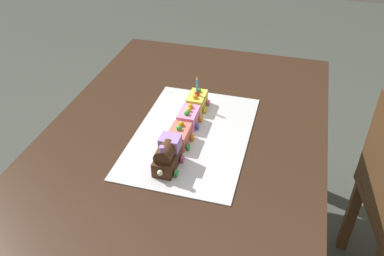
% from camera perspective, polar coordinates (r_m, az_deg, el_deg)
% --- Properties ---
extents(ground_plane, '(8.00, 8.00, 0.00)m').
position_cam_1_polar(ground_plane, '(2.01, -0.56, -17.33)').
color(ground_plane, '#474C44').
extents(dining_table, '(1.40, 1.00, 0.74)m').
position_cam_1_polar(dining_table, '(1.55, -0.69, -3.22)').
color(dining_table, '#382316').
rests_on(dining_table, ground).
extents(cake_board, '(0.60, 0.40, 0.00)m').
position_cam_1_polar(cake_board, '(1.45, 0.00, -1.02)').
color(cake_board, silver).
rests_on(cake_board, dining_table).
extents(cake_locomotive, '(0.14, 0.08, 0.12)m').
position_cam_1_polar(cake_locomotive, '(1.29, -3.33, -3.85)').
color(cake_locomotive, '#472816').
rests_on(cake_locomotive, cake_board).
extents(cake_car_tanker_coral, '(0.10, 0.08, 0.07)m').
position_cam_1_polar(cake_car_tanker_coral, '(1.39, -1.64, -1.15)').
color(cake_car_tanker_coral, '#F27260').
rests_on(cake_car_tanker_coral, cake_board).
extents(cake_car_caboose_bubblegum, '(0.10, 0.08, 0.07)m').
position_cam_1_polar(cake_car_caboose_bubblegum, '(1.49, -0.32, 1.50)').
color(cake_car_caboose_bubblegum, pink).
rests_on(cake_car_caboose_bubblegum, cake_board).
extents(cake_car_flatbed_lemon, '(0.10, 0.08, 0.07)m').
position_cam_1_polar(cake_car_flatbed_lemon, '(1.58, 0.85, 3.83)').
color(cake_car_flatbed_lemon, '#F4E04C').
rests_on(cake_car_flatbed_lemon, cake_board).
extents(birthday_candle, '(0.01, 0.01, 0.07)m').
position_cam_1_polar(birthday_candle, '(1.54, 0.86, 6.17)').
color(birthday_candle, '#4CA5E5').
rests_on(birthday_candle, cake_car_flatbed_lemon).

